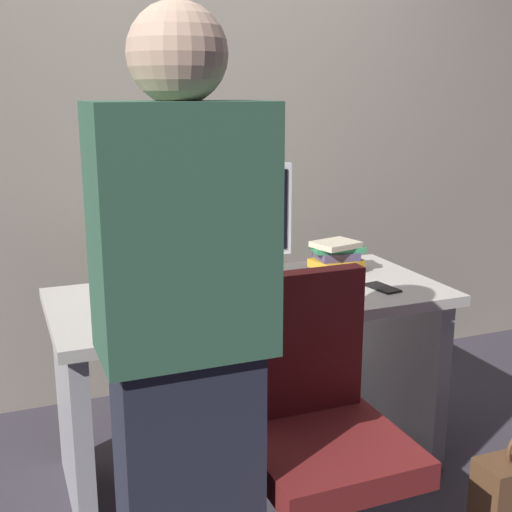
% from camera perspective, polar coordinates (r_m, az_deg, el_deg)
% --- Properties ---
extents(ground_plane, '(9.00, 9.00, 0.00)m').
position_cam_1_polar(ground_plane, '(2.77, -0.40, -17.55)').
color(ground_plane, '#3D3842').
extents(wall_back, '(6.40, 0.10, 3.00)m').
position_cam_1_polar(wall_back, '(3.20, -6.44, 14.83)').
color(wall_back, '#9E9384').
rests_on(wall_back, ground).
extents(desk, '(1.46, 0.68, 0.72)m').
position_cam_1_polar(desk, '(2.54, -0.42, -7.86)').
color(desk, beige).
rests_on(desk, ground).
extents(office_chair, '(0.52, 0.52, 0.94)m').
position_cam_1_polar(office_chair, '(2.02, 5.38, -16.44)').
color(office_chair, black).
rests_on(office_chair, ground).
extents(person_at_desk, '(0.40, 0.24, 1.64)m').
position_cam_1_polar(person_at_desk, '(1.61, -6.07, -8.40)').
color(person_at_desk, '#262838').
rests_on(person_at_desk, ground).
extents(monitor, '(0.54, 0.16, 0.46)m').
position_cam_1_polar(monitor, '(2.55, -2.76, 3.37)').
color(monitor, silver).
rests_on(monitor, desk).
extents(keyboard, '(0.43, 0.14, 0.02)m').
position_cam_1_polar(keyboard, '(2.37, -0.93, -3.58)').
color(keyboard, white).
rests_on(keyboard, desk).
extents(mouse, '(0.06, 0.10, 0.03)m').
position_cam_1_polar(mouse, '(2.48, 6.08, -2.70)').
color(mouse, white).
rests_on(mouse, desk).
extents(cup_near_keyboard, '(0.08, 0.08, 0.09)m').
position_cam_1_polar(cup_near_keyboard, '(2.28, -9.46, -3.55)').
color(cup_near_keyboard, '#3372B2').
rests_on(cup_near_keyboard, desk).
extents(cup_by_monitor, '(0.08, 0.08, 0.08)m').
position_cam_1_polar(cup_by_monitor, '(2.44, -10.76, -2.58)').
color(cup_by_monitor, '#3372B2').
rests_on(cup_by_monitor, desk).
extents(book_stack, '(0.23, 0.19, 0.13)m').
position_cam_1_polar(book_stack, '(2.74, 6.90, -0.07)').
color(book_stack, '#3359A5').
rests_on(book_stack, desk).
extents(cell_phone, '(0.09, 0.15, 0.01)m').
position_cam_1_polar(cell_phone, '(2.55, 10.80, -2.69)').
color(cell_phone, black).
rests_on(cell_phone, desk).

